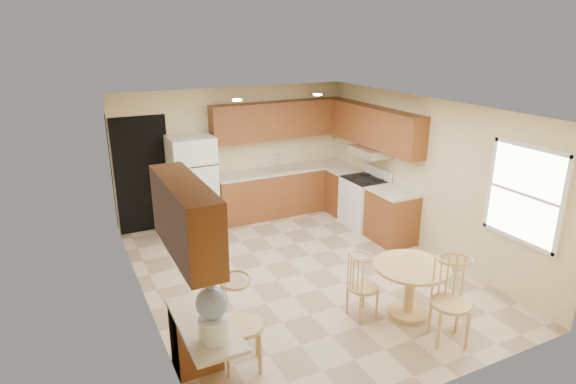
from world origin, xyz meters
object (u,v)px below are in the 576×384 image
stove (364,202)px  chair_table_a (367,282)px  refrigerator (193,184)px  dining_table (410,283)px  chair_desk (246,319)px  water_crock (213,313)px  chair_table_b (458,297)px

stove → chair_table_a: (-1.76, -2.57, 0.05)m
refrigerator → dining_table: refrigerator is taller
stove → refrigerator: bearing=157.0°
chair_desk → water_crock: bearing=-34.1°
refrigerator → chair_desk: bearing=-98.4°
refrigerator → water_crock: size_ratio=2.78×
chair_table_a → stove: bearing=142.1°
chair_desk → refrigerator: bearing=-171.0°
chair_desk → dining_table: bearing=109.5°
chair_table_a → chair_desk: size_ratio=0.81×
chair_table_a → water_crock: 2.31m
water_crock → chair_table_b: bearing=-6.1°
water_crock → stove: bearing=39.1°
stove → chair_table_a: 3.12m
chair_desk → chair_table_b: bearing=91.6°
dining_table → chair_table_b: bearing=-86.1°
dining_table → water_crock: water_crock is taller
chair_table_a → chair_table_b: chair_table_b is taller
dining_table → stove: bearing=66.2°
refrigerator → chair_table_a: (1.11, -3.79, -0.35)m
refrigerator → water_crock: 4.53m
stove → chair_table_a: size_ratio=1.28×
refrigerator → chair_table_b: size_ratio=1.68×
refrigerator → chair_table_b: refrigerator is taller
stove → dining_table: stove is taller
chair_table_a → water_crock: size_ratio=1.36×
dining_table → chair_table_b: (0.05, -0.74, 0.17)m
dining_table → chair_table_a: chair_table_a is taller
stove → dining_table: size_ratio=1.15×
chair_table_b → stove: bearing=-82.8°
refrigerator → dining_table: 4.32m
chair_table_a → dining_table: bearing=69.4°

